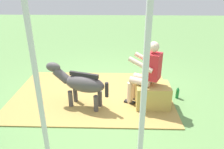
% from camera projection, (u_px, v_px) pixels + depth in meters
% --- Properties ---
extents(ground_plane, '(24.00, 24.00, 0.00)m').
position_uv_depth(ground_plane, '(105.00, 96.00, 4.81)').
color(ground_plane, '#608C4C').
extents(hay_patch, '(3.51, 2.40, 0.02)m').
position_uv_depth(hay_patch, '(92.00, 94.00, 4.87)').
color(hay_patch, '#AD8C47').
rests_on(hay_patch, ground).
extents(hay_bale, '(0.67, 0.50, 0.49)m').
position_uv_depth(hay_bale, '(152.00, 96.00, 4.34)').
color(hay_bale, tan).
rests_on(hay_bale, ground).
extents(person_seated, '(0.72, 0.59, 1.37)m').
position_uv_depth(person_seated, '(146.00, 71.00, 4.18)').
color(person_seated, beige).
rests_on(person_seated, ground).
extents(pony_standing, '(1.31, 0.62, 0.89)m').
position_uv_depth(pony_standing, '(80.00, 83.00, 4.23)').
color(pony_standing, '#4C4747').
rests_on(pony_standing, ground).
extents(soda_bottle, '(0.07, 0.07, 0.27)m').
position_uv_depth(soda_bottle, '(177.00, 93.00, 4.70)').
color(soda_bottle, '#197233').
rests_on(soda_bottle, ground).
extents(tent_pole_left, '(0.06, 0.06, 2.52)m').
position_uv_depth(tent_pole_left, '(143.00, 105.00, 2.12)').
color(tent_pole_left, silver).
rests_on(tent_pole_left, ground).
extents(tent_pole_mid, '(0.06, 0.06, 2.52)m').
position_uv_depth(tent_pole_mid, '(39.00, 94.00, 2.34)').
color(tent_pole_mid, silver).
rests_on(tent_pole_mid, ground).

